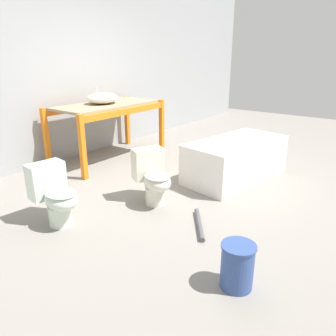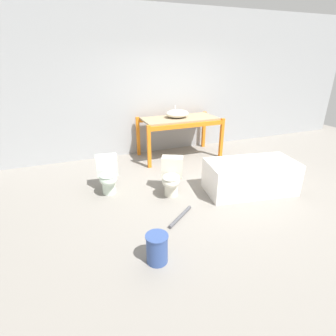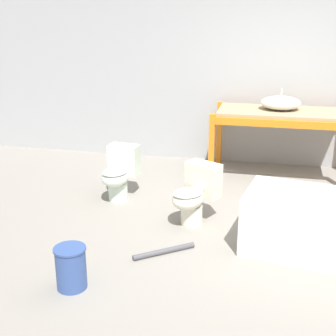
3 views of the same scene
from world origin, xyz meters
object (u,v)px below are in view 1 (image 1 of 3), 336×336
at_px(sink_basin, 103,98).
at_px(bathtub_main, 236,157).
at_px(bucket_white, 237,265).
at_px(toilet_near, 153,176).
at_px(toilet_far, 55,194).

bearing_deg(sink_basin, bathtub_main, -77.42).
bearing_deg(bathtub_main, bucket_white, -143.94).
relative_size(bathtub_main, bucket_white, 4.48).
bearing_deg(sink_basin, toilet_near, -115.96).
height_order(toilet_near, bucket_white, toilet_near).
height_order(bathtub_main, toilet_far, toilet_far).
distance_m(toilet_far, bucket_white, 1.92).
height_order(sink_basin, toilet_far, sink_basin).
xyz_separation_m(toilet_near, bucket_white, (-0.76, -1.43, -0.14)).
distance_m(bathtub_main, toilet_near, 1.35).
bearing_deg(bathtub_main, toilet_far, 168.39).
distance_m(toilet_near, toilet_far, 1.09).
bearing_deg(toilet_near, sink_basin, 90.98).
bearing_deg(toilet_far, toilet_near, -19.21).
bearing_deg(bathtub_main, sink_basin, 112.03).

